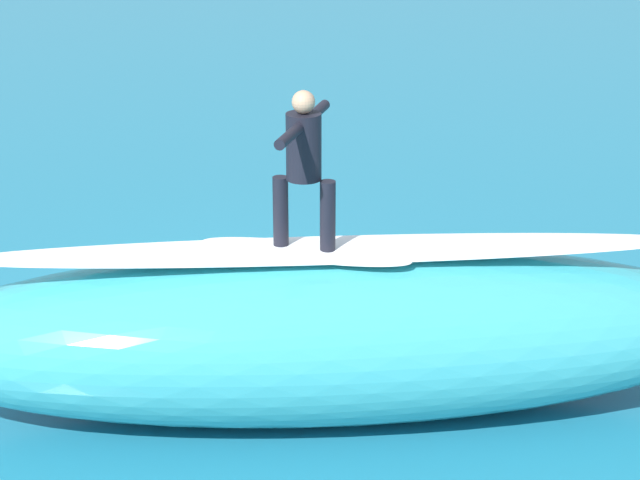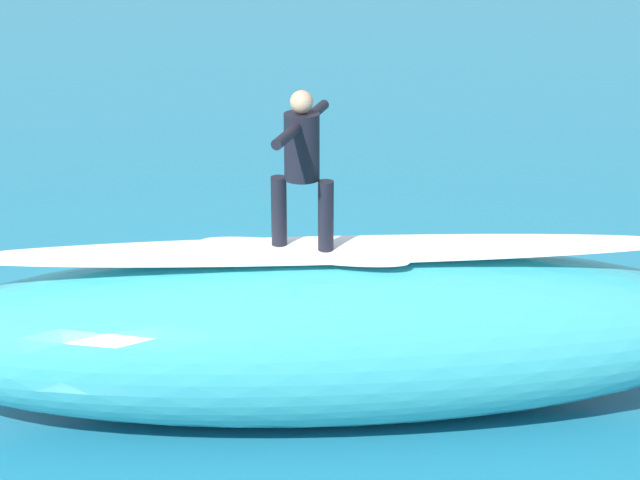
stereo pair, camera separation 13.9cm
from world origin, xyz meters
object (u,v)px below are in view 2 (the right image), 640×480
(surfboard_paddling, at_px, (333,294))
(surfer_paddling, at_px, (324,281))
(surfboard_riding, at_px, (302,251))
(surfer_riding, at_px, (302,158))

(surfboard_paddling, height_order, surfer_paddling, surfer_paddling)
(surfboard_riding, bearing_deg, surfer_riding, 0.00)
(surfer_paddling, bearing_deg, surfer_riding, -91.13)
(surfboard_riding, bearing_deg, surfboard_paddling, -80.22)
(surfboard_riding, distance_m, surfer_riding, 0.94)
(surfer_riding, height_order, surfboard_paddling, surfer_riding)
(surfboard_riding, bearing_deg, surfer_paddling, -77.74)
(surfboard_paddling, relative_size, surfer_paddling, 1.49)
(surfboard_riding, relative_size, surfer_riding, 1.36)
(surfer_riding, bearing_deg, surfboard_paddling, -80.22)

